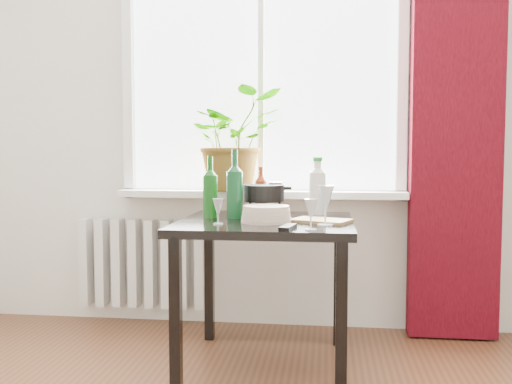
# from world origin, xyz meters

# --- Properties ---
(window) EXTENTS (1.72, 0.08, 1.62)m
(window) POSITION_xyz_m (0.00, 2.22, 1.60)
(window) COLOR white
(window) RESTS_ON ground
(windowsill) EXTENTS (1.72, 0.20, 0.04)m
(windowsill) POSITION_xyz_m (0.00, 2.15, 0.82)
(windowsill) COLOR white
(windowsill) RESTS_ON ground
(curtain) EXTENTS (0.50, 0.12, 2.56)m
(curtain) POSITION_xyz_m (1.12, 2.12, 1.30)
(curtain) COLOR #37050C
(curtain) RESTS_ON ground
(radiator) EXTENTS (0.80, 0.10, 0.55)m
(radiator) POSITION_xyz_m (-0.75, 2.18, 0.38)
(radiator) COLOR silver
(radiator) RESTS_ON ground
(table) EXTENTS (0.85, 0.85, 0.74)m
(table) POSITION_xyz_m (0.10, 1.55, 0.65)
(table) COLOR black
(table) RESTS_ON ground
(potted_plant) EXTENTS (0.72, 0.69, 0.61)m
(potted_plant) POSITION_xyz_m (-0.16, 2.12, 1.15)
(potted_plant) COLOR #467F21
(potted_plant) RESTS_ON windowsill
(wine_bottle_left) EXTENTS (0.08, 0.08, 0.32)m
(wine_bottle_left) POSITION_xyz_m (-0.19, 1.61, 0.90)
(wine_bottle_left) COLOR #0E4910
(wine_bottle_left) RESTS_ON table
(wine_bottle_right) EXTENTS (0.10, 0.10, 0.35)m
(wine_bottle_right) POSITION_xyz_m (-0.07, 1.60, 0.92)
(wine_bottle_right) COLOR #0B3C1A
(wine_bottle_right) RESTS_ON table
(bottle_amber) EXTENTS (0.08, 0.08, 0.26)m
(bottle_amber) POSITION_xyz_m (0.04, 1.85, 0.87)
(bottle_amber) COLOR maroon
(bottle_amber) RESTS_ON table
(cleaning_bottle) EXTENTS (0.11, 0.11, 0.32)m
(cleaning_bottle) POSITION_xyz_m (0.35, 1.84, 0.90)
(cleaning_bottle) COLOR silver
(cleaning_bottle) RESTS_ON table
(wineglass_front_right) EXTENTS (0.09, 0.09, 0.19)m
(wineglass_front_right) POSITION_xyz_m (0.39, 1.36, 0.83)
(wineglass_front_right) COLOR white
(wineglass_front_right) RESTS_ON table
(wineglass_far_right) EXTENTS (0.07, 0.07, 0.14)m
(wineglass_far_right) POSITION_xyz_m (0.33, 1.20, 0.81)
(wineglass_far_right) COLOR silver
(wineglass_far_right) RESTS_ON table
(wineglass_back_center) EXTENTS (0.10, 0.10, 0.18)m
(wineglass_back_center) POSITION_xyz_m (0.13, 1.79, 0.83)
(wineglass_back_center) COLOR silver
(wineglass_back_center) RESTS_ON table
(wineglass_back_left) EXTENTS (0.07, 0.07, 0.16)m
(wineglass_back_left) POSITION_xyz_m (-0.07, 1.84, 0.82)
(wineglass_back_left) COLOR silver
(wineglass_back_left) RESTS_ON table
(wineglass_front_left) EXTENTS (0.05, 0.05, 0.12)m
(wineglass_front_left) POSITION_xyz_m (-0.10, 1.34, 0.80)
(wineglass_front_left) COLOR silver
(wineglass_front_left) RESTS_ON table
(plate_stack) EXTENTS (0.25, 0.25, 0.08)m
(plate_stack) POSITION_xyz_m (0.11, 1.45, 0.78)
(plate_stack) COLOR beige
(plate_stack) RESTS_ON table
(fondue_pot) EXTENTS (0.30, 0.28, 0.17)m
(fondue_pot) POSITION_xyz_m (0.07, 1.70, 0.82)
(fondue_pot) COLOR black
(fondue_pot) RESTS_ON table
(tv_remote) EXTENTS (0.07, 0.16, 0.02)m
(tv_remote) POSITION_xyz_m (0.23, 1.23, 0.75)
(tv_remote) COLOR black
(tv_remote) RESTS_ON table
(cutting_board) EXTENTS (0.32, 0.27, 0.01)m
(cutting_board) POSITION_xyz_m (0.37, 1.49, 0.75)
(cutting_board) COLOR olive
(cutting_board) RESTS_ON table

